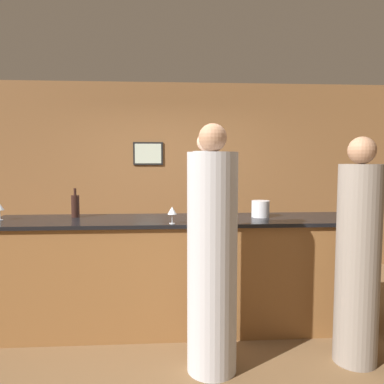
{
  "coord_description": "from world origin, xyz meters",
  "views": [
    {
      "loc": [
        -0.1,
        -3.59,
        1.64
      ],
      "look_at": [
        0.14,
        0.1,
        1.33
      ],
      "focal_mm": 35.0,
      "sensor_mm": 36.0,
      "label": 1
    }
  ],
  "objects_px": {
    "bartender": "(206,220)",
    "ice_bucket": "(260,209)",
    "guest_0": "(358,259)",
    "wine_bottle_0": "(75,206)",
    "guest_1": "(212,259)"
  },
  "relations": [
    {
      "from": "bartender",
      "to": "ice_bucket",
      "type": "height_order",
      "value": "bartender"
    },
    {
      "from": "guest_0",
      "to": "ice_bucket",
      "type": "bearing_deg",
      "value": 127.14
    },
    {
      "from": "guest_0",
      "to": "bartender",
      "type": "bearing_deg",
      "value": 124.7
    },
    {
      "from": "bartender",
      "to": "wine_bottle_0",
      "type": "xyz_separation_m",
      "value": [
        -1.37,
        -0.65,
        0.26
      ]
    },
    {
      "from": "guest_1",
      "to": "wine_bottle_0",
      "type": "relative_size",
      "value": 6.63
    },
    {
      "from": "wine_bottle_0",
      "to": "guest_0",
      "type": "bearing_deg",
      "value": -20.27
    },
    {
      "from": "guest_1",
      "to": "ice_bucket",
      "type": "xyz_separation_m",
      "value": [
        0.58,
        0.84,
        0.27
      ]
    },
    {
      "from": "guest_1",
      "to": "ice_bucket",
      "type": "relative_size",
      "value": 10.84
    },
    {
      "from": "bartender",
      "to": "wine_bottle_0",
      "type": "relative_size",
      "value": 6.8
    },
    {
      "from": "guest_1",
      "to": "wine_bottle_0",
      "type": "distance_m",
      "value": 1.6
    },
    {
      "from": "guest_0",
      "to": "ice_bucket",
      "type": "height_order",
      "value": "guest_0"
    },
    {
      "from": "bartender",
      "to": "wine_bottle_0",
      "type": "height_order",
      "value": "bartender"
    },
    {
      "from": "guest_0",
      "to": "guest_1",
      "type": "relative_size",
      "value": 0.95
    },
    {
      "from": "guest_1",
      "to": "ice_bucket",
      "type": "bearing_deg",
      "value": 55.2
    },
    {
      "from": "guest_0",
      "to": "guest_1",
      "type": "height_order",
      "value": "guest_1"
    }
  ]
}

